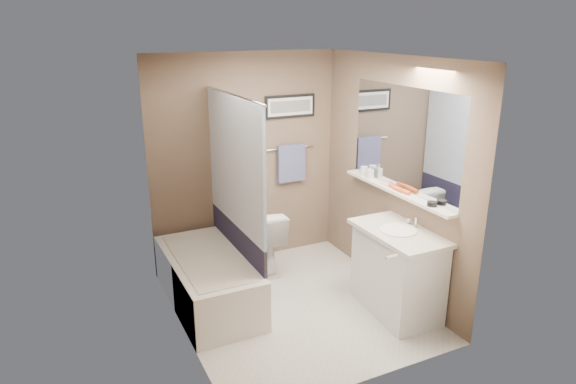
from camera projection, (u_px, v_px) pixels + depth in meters
name	position (u px, v px, depth m)	size (l,w,h in m)	color
ground	(295.00, 306.00, 5.10)	(2.50, 2.50, 0.00)	beige
ceiling	(296.00, 60.00, 4.36)	(2.20, 2.50, 0.04)	silver
wall_back	(246.00, 161.00, 5.78)	(2.20, 0.04, 2.40)	brown
wall_front	(372.00, 239.00, 3.68)	(2.20, 0.04, 2.40)	brown
wall_left	(180.00, 209.00, 4.28)	(0.04, 2.50, 2.40)	brown
wall_right	(391.00, 177.00, 5.18)	(0.04, 2.50, 2.40)	brown
tile_surround	(166.00, 213.00, 4.77)	(0.02, 1.55, 2.00)	#C3AC94
curtain_rod	(233.00, 95.00, 4.73)	(0.02, 0.02, 1.55)	silver
curtain_upper	(235.00, 163.00, 4.93)	(0.03, 1.45, 1.28)	white
curtain_lower	(237.00, 241.00, 5.19)	(0.03, 1.45, 0.36)	#24223F
mirror	(404.00, 139.00, 4.92)	(0.02, 1.60, 1.00)	silver
shelf	(395.00, 191.00, 5.06)	(0.12, 1.60, 0.03)	silver
towel_bar	(291.00, 148.00, 5.97)	(0.02, 0.02, 0.60)	silver
towel	(291.00, 163.00, 6.01)	(0.34, 0.05, 0.44)	#8187BC
art_frame	(290.00, 106.00, 5.83)	(0.62, 0.03, 0.26)	black
art_mat	(291.00, 106.00, 5.82)	(0.56, 0.00, 0.20)	white
art_image	(291.00, 107.00, 5.82)	(0.50, 0.00, 0.13)	#595959
door	(430.00, 251.00, 3.96)	(0.80, 0.02, 2.00)	silver
door_handle	(392.00, 257.00, 3.87)	(0.02, 0.02, 0.10)	silver
bathtub	(208.00, 281.00, 5.08)	(0.70, 1.50, 0.50)	white
tub_rim	(207.00, 258.00, 5.00)	(0.56, 1.36, 0.02)	beige
toilet	(261.00, 239.00, 5.78)	(0.41, 0.72, 0.73)	white
vanity	(397.00, 273.00, 4.91)	(0.50, 0.90, 0.80)	silver
countertop	(399.00, 233.00, 4.78)	(0.54, 0.96, 0.04)	beige
sink_basin	(398.00, 230.00, 4.76)	(0.34, 0.34, 0.01)	white
faucet_spout	(416.00, 222.00, 4.83)	(0.02, 0.02, 0.10)	silver
faucet_knob	(409.00, 221.00, 4.92)	(0.05, 0.05, 0.05)	silver
candle_bowl_near	(432.00, 204.00, 4.60)	(0.09, 0.09, 0.04)	black
hair_brush_front	(402.00, 190.00, 4.97)	(0.04, 0.04, 0.22)	#EA5521
hair_brush_back	(396.00, 188.00, 5.05)	(0.04, 0.04, 0.22)	#D44A1D
pink_comb	(385.00, 185.00, 5.20)	(0.03, 0.16, 0.01)	pink
glass_jar	(364.00, 171.00, 5.51)	(0.08, 0.08, 0.10)	silver
soap_bottle	(370.00, 172.00, 5.42)	(0.06, 0.06, 0.14)	#999999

